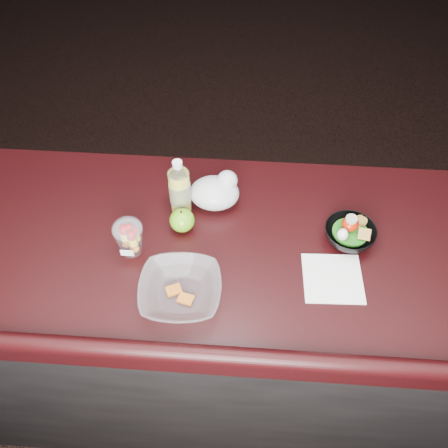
{
  "coord_description": "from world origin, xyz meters",
  "views": [
    {
      "loc": [
        0.07,
        -0.58,
        2.16
      ],
      "look_at": [
        0.01,
        0.31,
        1.1
      ],
      "focal_mm": 40.0,
      "sensor_mm": 36.0,
      "label": 1
    }
  ],
  "objects": [
    {
      "name": "takeout_bowl",
      "position": [
        -0.09,
        0.12,
        1.05
      ],
      "size": [
        0.23,
        0.23,
        0.05
      ],
      "rotation": [
        0.0,
        0.0,
        0.04
      ],
      "color": "silver",
      "rests_on": "counter"
    },
    {
      "name": "counter",
      "position": [
        0.0,
        0.3,
        0.51
      ],
      "size": [
        4.06,
        0.71,
        1.02
      ],
      "color": "black",
      "rests_on": "ground"
    },
    {
      "name": "plastic_bag",
      "position": [
        -0.02,
        0.46,
        1.07
      ],
      "size": [
        0.15,
        0.12,
        0.11
      ],
      "color": "silver",
      "rests_on": "counter"
    },
    {
      "name": "fruit_cup",
      "position": [
        -0.25,
        0.26,
        1.08
      ],
      "size": [
        0.08,
        0.08,
        0.12
      ],
      "color": "white",
      "rests_on": "counter"
    },
    {
      "name": "paper_napkin",
      "position": [
        0.32,
        0.2,
        1.02
      ],
      "size": [
        0.17,
        0.17,
        0.0
      ],
      "primitive_type": "cube",
      "rotation": [
        0.0,
        0.0,
        0.04
      ],
      "color": "white",
      "rests_on": "counter"
    },
    {
      "name": "green_apple",
      "position": [
        -0.11,
        0.35,
        1.05
      ],
      "size": [
        0.07,
        0.07,
        0.08
      ],
      "color": "#36850F",
      "rests_on": "counter"
    },
    {
      "name": "room_shell",
      "position": [
        0.0,
        0.0,
        1.83
      ],
      "size": [
        8.0,
        8.0,
        8.0
      ],
      "color": "black",
      "rests_on": "ground"
    },
    {
      "name": "snack_bowl",
      "position": [
        0.37,
        0.34,
        1.05
      ],
      "size": [
        0.18,
        0.18,
        0.08
      ],
      "rotation": [
        0.0,
        0.0,
        0.27
      ],
      "color": "black",
      "rests_on": "counter"
    },
    {
      "name": "lemonade_bottle",
      "position": [
        -0.13,
        0.43,
        1.1
      ],
      "size": [
        0.06,
        0.06,
        0.19
      ],
      "color": "yellow",
      "rests_on": "counter"
    }
  ]
}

